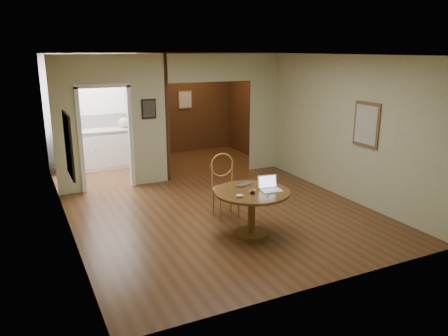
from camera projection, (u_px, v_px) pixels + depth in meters
name	position (u px, v px, depth m)	size (l,w,h in m)	color
floor	(228.00, 217.00, 7.49)	(5.00, 5.00, 0.00)	#492C15
room_shell	(147.00, 119.00, 9.65)	(5.20, 7.50, 5.00)	white
dining_table	(252.00, 203.00, 6.65)	(1.15, 1.15, 0.72)	brown
chair	(224.00, 182.00, 7.44)	(0.49, 0.49, 1.09)	#AD873D
open_laptop	(269.00, 186.00, 6.63)	(0.33, 0.31, 0.21)	white
closed_laptop	(246.00, 185.00, 6.84)	(0.32, 0.20, 0.03)	#B0B0B5
mouse	(240.00, 196.00, 6.30)	(0.12, 0.07, 0.05)	white
wine_glass	(252.00, 191.00, 6.45)	(0.09, 0.09, 0.10)	white
pen	(268.00, 196.00, 6.35)	(0.01, 0.01, 0.14)	#0C1957
kitchen_cabinet	(100.00, 149.00, 10.45)	(2.06, 0.60, 0.94)	white
grocery_bag	(124.00, 123.00, 10.54)	(0.26, 0.22, 0.26)	tan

